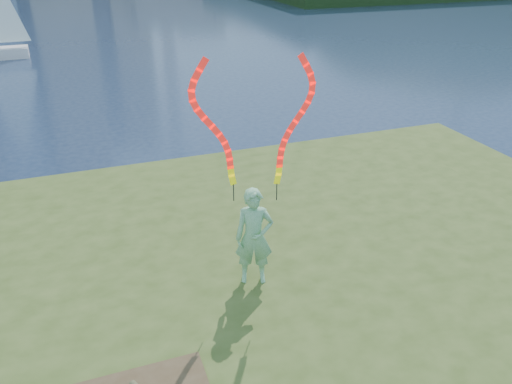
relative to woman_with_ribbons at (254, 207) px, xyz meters
name	(u,v)px	position (x,y,z in m)	size (l,w,h in m)	color
ground	(210,312)	(-0.73, 0.35, -2.20)	(320.00, 320.00, 0.00)	#1A2742
woman_with_ribbons	(254,207)	(0.00, 0.00, 0.00)	(1.99, 0.72, 4.09)	#1D7B29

